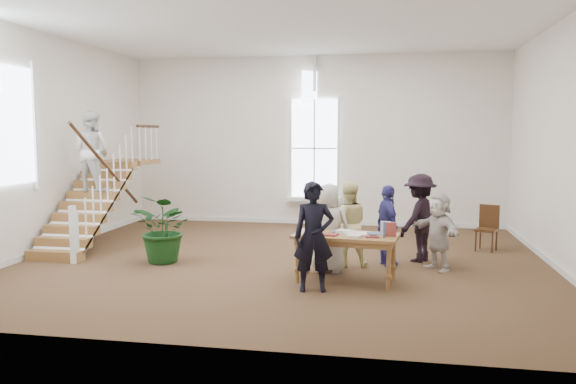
% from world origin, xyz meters
% --- Properties ---
extents(ground, '(10.00, 10.00, 0.00)m').
position_xyz_m(ground, '(0.00, 0.00, 0.00)').
color(ground, '#4B331D').
rests_on(ground, ground).
extents(room_shell, '(10.49, 10.00, 10.00)m').
position_xyz_m(room_shell, '(-0.00, 4.39, 0.40)').
color(room_shell, white).
rests_on(room_shell, ground).
extents(staircase, '(1.10, 4.10, 2.92)m').
position_xyz_m(staircase, '(-4.34, 0.75, 1.62)').
color(staircase, brown).
rests_on(staircase, ground).
extents(library_table, '(1.78, 1.05, 0.86)m').
position_xyz_m(library_table, '(1.30, -1.33, 0.71)').
color(library_table, brown).
rests_on(library_table, ground).
extents(police_officer, '(0.70, 0.53, 1.71)m').
position_xyz_m(police_officer, '(0.84, -1.98, 0.86)').
color(police_officer, black).
rests_on(police_officer, ground).
extents(elderly_woman, '(0.77, 0.50, 1.58)m').
position_xyz_m(elderly_woman, '(0.94, -0.73, 0.79)').
color(elderly_woman, beige).
rests_on(elderly_woman, ground).
extents(person_yellow, '(0.86, 0.73, 1.57)m').
position_xyz_m(person_yellow, '(1.24, -0.23, 0.78)').
color(person_yellow, '#FAEB9C').
rests_on(person_yellow, ground).
extents(woman_cluster_a, '(0.65, 0.95, 1.50)m').
position_xyz_m(woman_cluster_a, '(1.96, -0.04, 0.75)').
color(woman_cluster_a, '#383682').
rests_on(woman_cluster_a, ground).
extents(woman_cluster_b, '(1.14, 1.25, 1.68)m').
position_xyz_m(woman_cluster_b, '(2.56, 0.41, 0.84)').
color(woman_cluster_b, black).
rests_on(woman_cluster_b, ground).
extents(woman_cluster_c, '(1.05, 1.31, 1.40)m').
position_xyz_m(woman_cluster_c, '(2.86, -0.24, 0.70)').
color(woman_cluster_c, beige).
rests_on(woman_cluster_c, ground).
extents(floor_plant, '(1.48, 1.39, 1.30)m').
position_xyz_m(floor_plant, '(-2.18, -0.56, 0.65)').
color(floor_plant, '#123A13').
rests_on(floor_plant, ground).
extents(side_chair, '(0.55, 0.55, 0.95)m').
position_xyz_m(side_chair, '(4.03, 1.70, 0.53)').
color(side_chair, '#321E0D').
rests_on(side_chair, ground).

